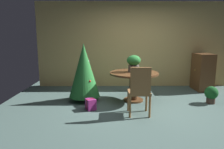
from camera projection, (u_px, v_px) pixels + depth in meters
ground_plane at (145, 109)px, 4.37m from camera, size 6.60×6.60×0.00m
back_wall_panel at (134, 45)px, 6.30m from camera, size 6.00×0.10×2.60m
round_dining_table at (134, 80)px, 4.88m from camera, size 1.17×1.17×0.71m
flower_vase at (134, 63)px, 4.87m from camera, size 0.33×0.33×0.41m
wooden_chair_near at (140, 89)px, 3.92m from camera, size 0.43×0.40×0.98m
holiday_tree at (84, 70)px, 4.86m from camera, size 0.74×0.74×1.39m
gift_box_purple at (91, 104)px, 4.34m from camera, size 0.26×0.27×0.24m
wooden_cabinet at (202, 72)px, 5.93m from camera, size 0.46×0.68×1.07m
potted_plant at (211, 94)px, 4.73m from camera, size 0.31×0.31×0.41m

